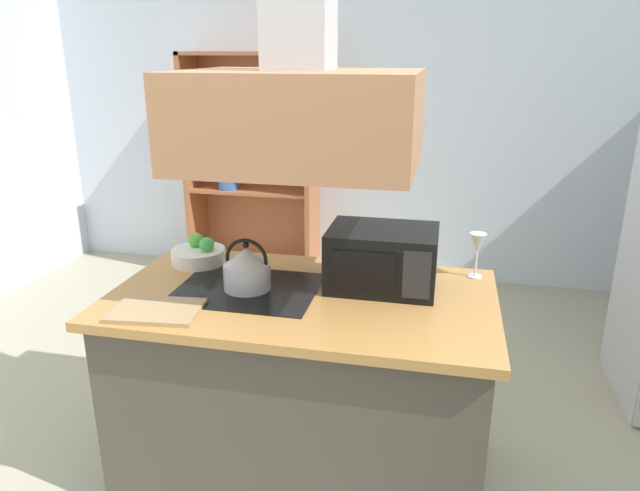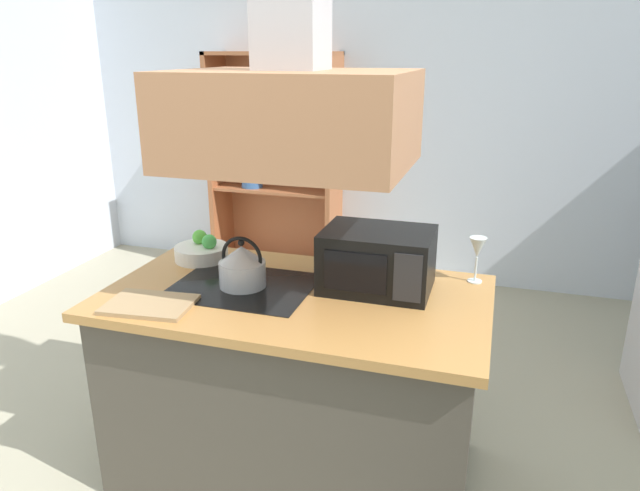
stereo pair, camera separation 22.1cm
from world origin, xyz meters
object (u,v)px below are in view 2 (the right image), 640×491
object	(u,v)px
cutting_board	(150,305)
wine_glass_on_counter	(477,249)
kettle	(242,266)
fruit_bowl	(202,251)
microwave	(377,260)
dish_cabinet	(277,179)

from	to	relation	value
cutting_board	wine_glass_on_counter	size ratio (longest dim) A/B	1.65
kettle	cutting_board	bearing A→B (deg)	-131.58
kettle	fruit_bowl	size ratio (longest dim) A/B	0.87
microwave	wine_glass_on_counter	size ratio (longest dim) A/B	2.23
cutting_board	dish_cabinet	bearing A→B (deg)	100.94
cutting_board	microwave	world-z (taller)	microwave
microwave	fruit_bowl	distance (m)	0.90
dish_cabinet	kettle	world-z (taller)	dish_cabinet
dish_cabinet	cutting_board	size ratio (longest dim) A/B	5.49
cutting_board	wine_glass_on_counter	bearing A→B (deg)	28.24
cutting_board	wine_glass_on_counter	world-z (taller)	wine_glass_on_counter
wine_glass_on_counter	cutting_board	bearing A→B (deg)	-151.76
dish_cabinet	fruit_bowl	size ratio (longest dim) A/B	7.22
cutting_board	fruit_bowl	size ratio (longest dim) A/B	1.31
microwave	fruit_bowl	bearing A→B (deg)	173.53
dish_cabinet	wine_glass_on_counter	xyz separation A→B (m)	(1.76, -2.10, 0.23)
fruit_bowl	cutting_board	bearing A→B (deg)	-83.39
microwave	wine_glass_on_counter	bearing A→B (deg)	26.66
cutting_board	kettle	bearing A→B (deg)	48.42
dish_cabinet	wine_glass_on_counter	world-z (taller)	dish_cabinet
dish_cabinet	wine_glass_on_counter	bearing A→B (deg)	-49.99
dish_cabinet	kettle	bearing A→B (deg)	-71.89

